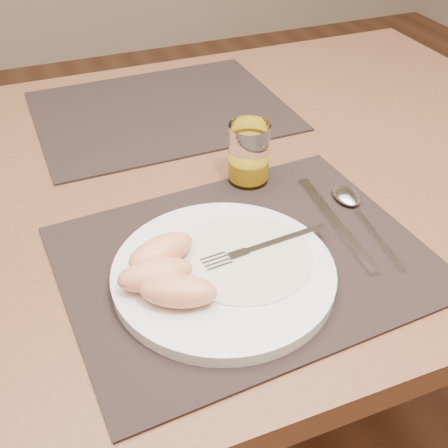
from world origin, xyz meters
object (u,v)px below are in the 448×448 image
placemat_far (161,111)px  knife (341,230)px  juice_glass (249,156)px  table (186,217)px  fork (255,249)px  placemat_near (245,259)px  plate (224,273)px  spoon (351,201)px

placemat_far → knife: size_ratio=2.04×
knife → juice_glass: size_ratio=2.39×
table → juice_glass: (0.08, -0.06, 0.13)m
fork → juice_glass: bearing=69.0°
placemat_near → juice_glass: juice_glass is taller
placemat_far → fork: 0.45m
placemat_far → plate: bearing=-97.4°
placemat_far → juice_glass: size_ratio=4.88×
plate → placemat_far: bearing=82.6°
plate → knife: plate is taller
placemat_near → juice_glass: (0.08, 0.16, 0.04)m
fork → table: bearing=94.5°
placemat_near → fork: size_ratio=2.57×
table → plate: bearing=-97.2°
placemat_far → juice_glass: bearing=-78.6°
plate → juice_glass: juice_glass is taller
table → plate: size_ratio=5.19×
spoon → plate: bearing=-161.6°
table → fork: 0.25m
fork → knife: bearing=4.3°
spoon → juice_glass: juice_glass is taller
placemat_far → spoon: spoon is taller
table → knife: 0.28m
juice_glass → placemat_near: bearing=-114.9°
plate → spoon: size_ratio=1.40×
table → fork: (0.02, -0.23, 0.11)m
table → spoon: (0.19, -0.17, 0.09)m
table → fork: size_ratio=7.99×
plate → spoon: bearing=18.4°
placemat_near → knife: (0.14, 0.00, 0.00)m
fork → knife: (0.13, 0.01, -0.02)m
placemat_far → spoon: size_ratio=2.34×
fork → juice_glass: size_ratio=1.90×
spoon → knife: bearing=-132.2°
table → placemat_far: bearing=82.5°
plate → table: bearing=82.8°
table → fork: fork is taller
spoon → table: bearing=139.0°
placemat_far → knife: knife is taller
fork → placemat_far: bearing=88.6°
spoon → juice_glass: size_ratio=2.08×
knife → juice_glass: 0.18m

